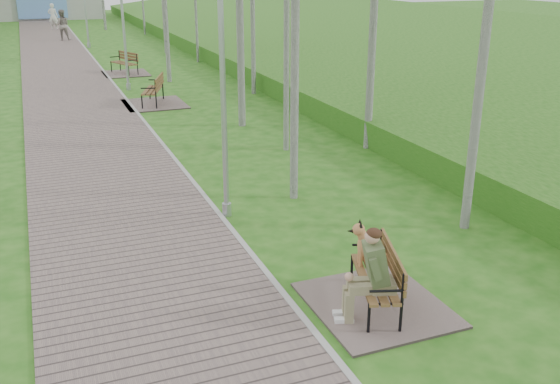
# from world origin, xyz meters

# --- Properties ---
(ground) EXTENTS (120.00, 120.00, 0.00)m
(ground) POSITION_xyz_m (0.00, 0.00, 0.00)
(ground) COLOR #1E5711
(ground) RESTS_ON ground
(walkway) EXTENTS (3.50, 67.00, 0.04)m
(walkway) POSITION_xyz_m (-1.75, 21.50, 0.02)
(walkway) COLOR #685854
(walkway) RESTS_ON ground
(kerb) EXTENTS (0.10, 67.00, 0.05)m
(kerb) POSITION_xyz_m (0.00, 21.50, 0.03)
(kerb) COLOR #999993
(kerb) RESTS_ON ground
(embankment) EXTENTS (14.00, 70.00, 1.60)m
(embankment) POSITION_xyz_m (12.00, 20.00, 0.00)
(embankment) COLOR #528B2D
(embankment) RESTS_ON ground
(bench_main) EXTENTS (1.84, 2.04, 1.60)m
(bench_main) POSITION_xyz_m (1.04, -3.57, 0.45)
(bench_main) COLOR #685854
(bench_main) RESTS_ON ground
(bench_second) EXTENTS (2.05, 2.28, 1.26)m
(bench_second) POSITION_xyz_m (0.76, 11.33, 0.24)
(bench_second) COLOR #685854
(bench_second) RESTS_ON ground
(bench_third) EXTENTS (1.93, 2.15, 1.19)m
(bench_third) POSITION_xyz_m (0.80, 18.19, 0.22)
(bench_third) COLOR #685854
(bench_third) RESTS_ON ground
(lamp_post_near) EXTENTS (0.18, 0.18, 4.56)m
(lamp_post_near) POSITION_xyz_m (0.14, 0.57, 2.13)
(lamp_post_near) COLOR #A3A6AB
(lamp_post_near) RESTS_ON ground
(lamp_post_second) EXTENTS (0.17, 0.17, 4.44)m
(lamp_post_second) POSITION_xyz_m (0.38, 14.36, 2.08)
(lamp_post_second) COLOR #A3A6AB
(lamp_post_second) RESTS_ON ground
(lamp_post_third) EXTENTS (0.20, 0.20, 5.12)m
(lamp_post_third) POSITION_xyz_m (0.26, 28.30, 2.39)
(lamp_post_third) COLOR #A3A6AB
(lamp_post_third) RESTS_ON ground
(pedestrian_near) EXTENTS (0.79, 0.62, 1.88)m
(pedestrian_near) POSITION_xyz_m (-1.06, 40.29, 0.94)
(pedestrian_near) COLOR white
(pedestrian_near) RESTS_ON ground
(pedestrian_far) EXTENTS (1.00, 0.81, 1.92)m
(pedestrian_far) POSITION_xyz_m (-0.89, 32.60, 0.96)
(pedestrian_far) COLOR gray
(pedestrian_far) RESTS_ON ground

